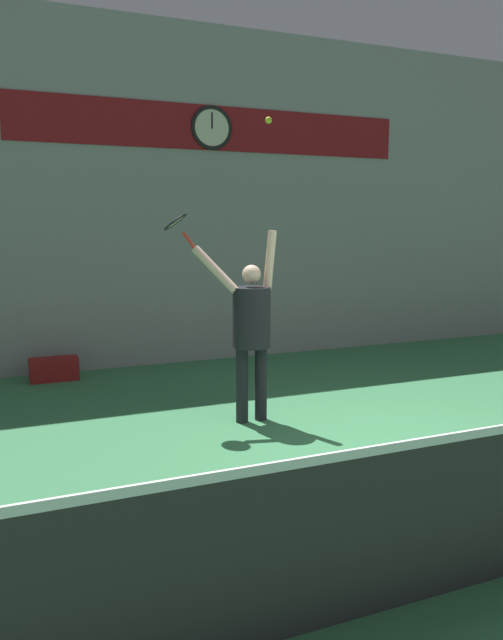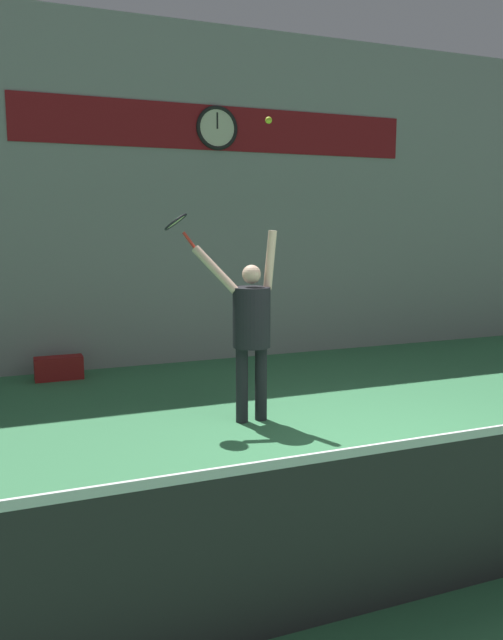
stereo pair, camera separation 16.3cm
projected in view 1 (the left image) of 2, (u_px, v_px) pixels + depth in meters
The scene contains 8 objects.
ground_plane at pixel (413, 467), 5.43m from camera, with size 18.00×18.00×0.00m, color #387A4C.
back_wall at pixel (218, 198), 9.52m from camera, with size 18.00×0.10×5.00m.
sponsor_banner at pixel (219, 128), 9.31m from camera, with size 6.09×0.02×0.65m.
scoreboard_clock at pixel (212, 128), 9.25m from camera, with size 0.65×0.06×0.65m.
tennis_player at pixel (251, 324), 6.56m from camera, with size 0.86×0.54×2.04m.
tennis_racket at pixel (177, 224), 6.46m from camera, with size 0.37×0.36×0.38m.
tennis_ball at pixel (269, 120), 6.26m from camera, with size 0.07×0.07×0.07m.
equipment_bag at pixel (54, 369), 8.44m from camera, with size 0.64×0.26×0.31m.
Camera 1 is at (-3.33, -4.20, 2.09)m, focal length 35.00 mm.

